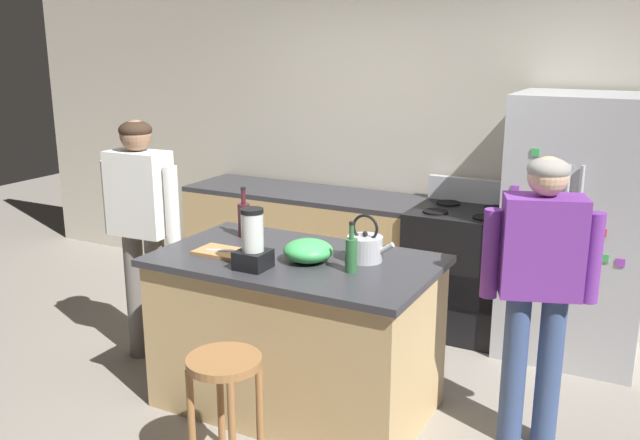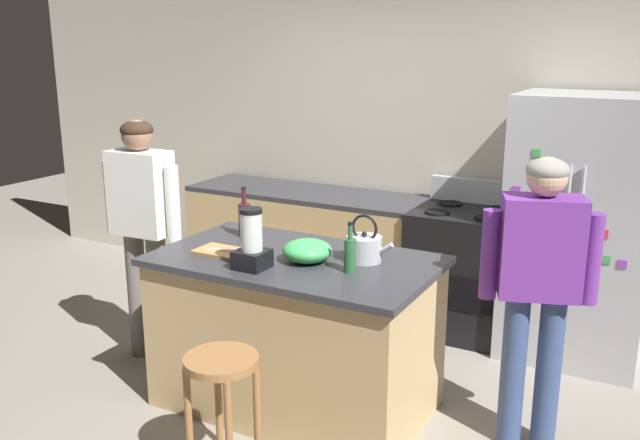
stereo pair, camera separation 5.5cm
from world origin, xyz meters
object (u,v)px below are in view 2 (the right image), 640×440
blender_appliance (252,243)px  cutting_board (222,252)px  kitchen_island (296,332)px  stove_range (465,270)px  refrigerator (580,230)px  person_by_island_left (143,218)px  bottle_olive_oil (350,254)px  tea_kettle (364,247)px  mixing_bowl (307,251)px  person_by_sink_right (539,277)px  bottle_wine (244,218)px  chef_knife (224,250)px  bar_stool (222,386)px

blender_appliance → cutting_board: size_ratio=1.11×
kitchen_island → stove_range: 1.62m
refrigerator → person_by_island_left: refrigerator is taller
bottle_olive_oil → tea_kettle: size_ratio=1.00×
blender_appliance → mixing_bowl: (0.21, 0.24, -0.08)m
blender_appliance → person_by_sink_right: bearing=20.0°
person_by_sink_right → mixing_bowl: 1.23m
refrigerator → person_by_sink_right: bearing=-90.8°
person_by_sink_right → cutting_board: 1.75m
stove_range → bottle_wine: (-1.05, -1.30, 0.57)m
mixing_bowl → cutting_board: bearing=-168.0°
bottle_olive_oil → kitchen_island: bearing=168.8°
stove_range → cutting_board: stove_range is taller
bottle_wine → blender_appliance: bearing=-51.9°
kitchen_island → bottle_wine: (-0.50, 0.23, 0.58)m
person_by_sink_right → cutting_board: (-1.71, -0.38, -0.02)m
person_by_island_left → blender_appliance: size_ratio=4.90×
stove_range → person_by_island_left: 2.33m
person_by_sink_right → chef_knife: 1.73m
bar_stool → blender_appliance: 0.79m
refrigerator → tea_kettle: refrigerator is taller
kitchen_island → tea_kettle: 0.67m
cutting_board → chef_knife: (0.02, 0.00, 0.01)m
bottle_wine → mixing_bowl: size_ratio=1.14×
refrigerator → blender_appliance: refrigerator is taller
stove_range → blender_appliance: bearing=-110.1°
mixing_bowl → blender_appliance: bearing=-130.2°
bar_stool → person_by_sink_right: bearing=40.9°
person_by_sink_right → tea_kettle: 0.94m
kitchen_island → blender_appliance: size_ratio=4.80×
person_by_island_left → mixing_bowl: bearing=-4.4°
cutting_board → chef_knife: chef_knife is taller
bar_stool → bottle_olive_oil: size_ratio=2.44×
person_by_island_left → tea_kettle: person_by_island_left is taller
stove_range → bottle_olive_oil: bottle_olive_oil is taller
kitchen_island → person_by_sink_right: size_ratio=1.02×
cutting_board → bottle_wine: bearing=103.2°
kitchen_island → bar_stool: (0.08, -0.82, 0.06)m
bottle_wine → refrigerator: bearing=35.1°
person_by_sink_right → mixing_bowl: bearing=-167.4°
person_by_sink_right → blender_appliance: person_by_sink_right is taller
refrigerator → person_by_island_left: bearing=-150.4°
kitchen_island → person_by_sink_right: (1.30, 0.24, 0.49)m
chef_knife → bar_stool: bearing=-75.7°
bar_stool → cutting_board: size_ratio=2.25×
kitchen_island → bottle_wine: bearing=155.6°
refrigerator → chef_knife: refrigerator is taller
bottle_olive_oil → cutting_board: size_ratio=0.92×
kitchen_island → stove_range: bearing=70.2°
refrigerator → tea_kettle: bearing=-124.7°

